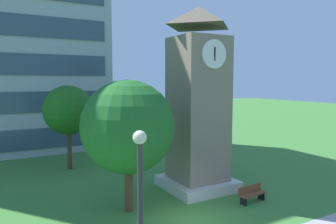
# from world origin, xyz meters

# --- Properties ---
(ground_plane) EXTENTS (160.00, 160.00, 0.00)m
(ground_plane) POSITION_xyz_m (0.00, 0.00, 0.00)
(ground_plane) COLOR #3D7A33
(clock_tower) EXTENTS (3.96, 3.96, 10.97)m
(clock_tower) POSITION_xyz_m (3.04, 4.09, 4.92)
(clock_tower) COLOR gray
(clock_tower) RESTS_ON ground
(park_bench) EXTENTS (1.84, 0.65, 0.88)m
(park_bench) POSITION_xyz_m (4.36, 0.75, 0.46)
(park_bench) COLOR brown
(park_bench) RESTS_ON ground
(street_lamp) EXTENTS (0.36, 0.36, 5.37)m
(street_lamp) POSITION_xyz_m (-4.61, -4.45, 3.37)
(street_lamp) COLOR #333338
(street_lamp) RESTS_ON ground
(tree_by_building) EXTENTS (3.67, 3.67, 6.29)m
(tree_by_building) POSITION_xyz_m (-2.95, 12.29, 4.43)
(tree_by_building) COLOR #513823
(tree_by_building) RESTS_ON ground
(tree_near_tower) EXTENTS (4.69, 4.69, 6.69)m
(tree_near_tower) POSITION_xyz_m (-2.00, 2.86, 4.33)
(tree_near_tower) COLOR #513823
(tree_near_tower) RESTS_ON ground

